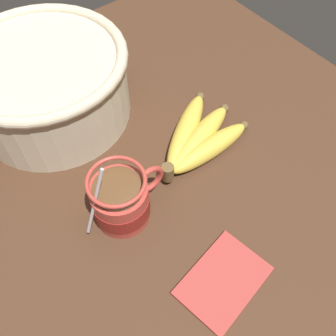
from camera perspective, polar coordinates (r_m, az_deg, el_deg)
table at (r=60.21cm, az=-3.13°, el=-6.35°), size 99.35×99.35×2.87cm
coffee_mug at (r=55.07cm, az=-7.15°, el=-4.94°), size 14.01×8.59×13.78cm
banana_bunch at (r=64.15cm, az=4.56°, el=4.52°), size 18.82×13.40×4.24cm
woven_basket at (r=68.73cm, az=-18.01°, el=12.19°), size 28.88×28.88×13.19cm
napkin at (r=54.44cm, az=8.39°, el=-16.64°), size 13.60×10.63×0.60cm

